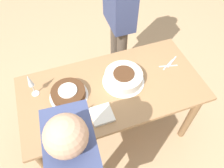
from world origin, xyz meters
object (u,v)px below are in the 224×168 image
at_px(cake_center_white, 124,78).
at_px(cake_front_chocolate, 68,93).
at_px(person_cutting, 120,5).
at_px(wine_glass_far, 30,82).
at_px(wine_glass_near, 74,111).

height_order(cake_center_white, cake_front_chocolate, cake_center_white).
distance_m(cake_center_white, person_cutting, 0.75).
bearing_deg(wine_glass_far, person_cutting, -149.15).
bearing_deg(cake_center_white, cake_front_chocolate, -0.76).
xyz_separation_m(cake_center_white, wine_glass_near, (0.47, 0.24, 0.10)).
bearing_deg(cake_front_chocolate, cake_center_white, 179.24).
relative_size(cake_front_chocolate, wine_glass_far, 1.34).
bearing_deg(cake_front_chocolate, person_cutting, -135.50).
height_order(cake_front_chocolate, person_cutting, person_cutting).
height_order(cake_center_white, wine_glass_far, wine_glass_far).
relative_size(cake_center_white, wine_glass_near, 1.60).
relative_size(wine_glass_far, person_cutting, 0.13).
relative_size(wine_glass_near, wine_glass_far, 0.96).
bearing_deg(wine_glass_far, cake_front_chocolate, 156.03).
xyz_separation_m(cake_front_chocolate, wine_glass_near, (-0.00, 0.25, 0.11)).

